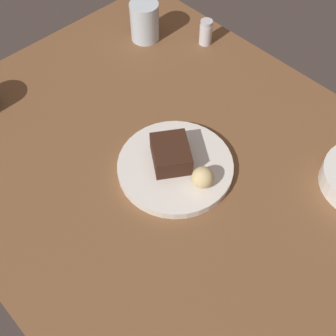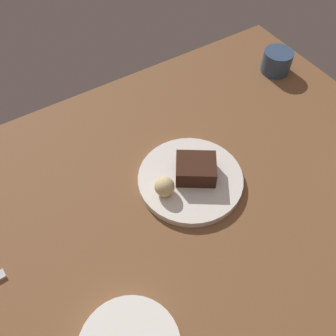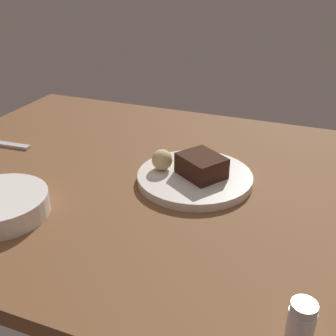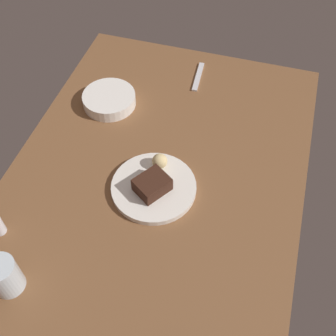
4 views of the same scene
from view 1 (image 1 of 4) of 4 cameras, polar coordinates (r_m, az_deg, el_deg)
dining_table at (r=90.41cm, az=3.55°, el=-2.12°), size 120.00×84.00×3.00cm
dessert_plate at (r=89.91cm, az=0.96°, el=0.19°), size 23.85×23.85×1.75cm
chocolate_cake_slice at (r=88.05cm, az=0.38°, el=1.86°), size 11.42×11.00×4.34cm
bread_roll at (r=84.82cm, az=4.55°, el=-1.22°), size 4.40×4.40×4.40cm
salt_shaker at (r=118.13cm, az=4.95°, el=17.21°), size 3.30×3.30×6.68cm
water_glass at (r=118.60cm, az=-3.07°, el=18.53°), size 7.44×7.44×10.04cm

